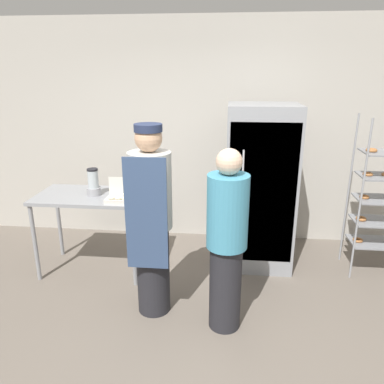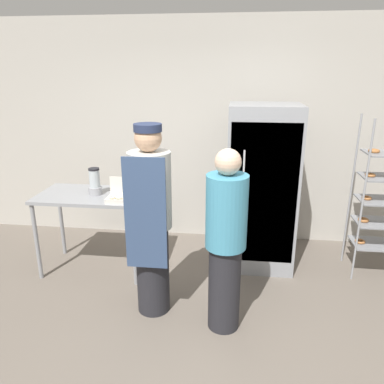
# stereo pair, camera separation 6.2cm
# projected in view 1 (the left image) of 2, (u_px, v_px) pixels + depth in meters

# --- Properties ---
(ground_plane) EXTENTS (14.00, 14.00, 0.00)m
(ground_plane) POSITION_uv_depth(u_px,v_px,m) (198.00, 344.00, 3.10)
(ground_plane) COLOR #6B6056
(back_wall) EXTENTS (6.40, 0.12, 2.79)m
(back_wall) POSITION_uv_depth(u_px,v_px,m) (214.00, 133.00, 4.79)
(back_wall) COLOR #B7B2A8
(back_wall) RESTS_ON ground_plane
(refrigerator) EXTENTS (0.75, 0.68, 1.83)m
(refrigerator) POSITION_uv_depth(u_px,v_px,m) (260.00, 188.00, 4.15)
(refrigerator) COLOR gray
(refrigerator) RESTS_ON ground_plane
(baking_rack) EXTENTS (0.62, 0.43, 1.73)m
(baking_rack) POSITION_uv_depth(u_px,v_px,m) (383.00, 198.00, 4.00)
(baking_rack) COLOR #93969B
(baking_rack) RESTS_ON ground_plane
(prep_counter) EXTENTS (1.14, 0.66, 0.89)m
(prep_counter) POSITION_uv_depth(u_px,v_px,m) (91.00, 204.00, 4.04)
(prep_counter) COLOR gray
(prep_counter) RESTS_ON ground_plane
(donut_box) EXTENTS (0.28, 0.19, 0.24)m
(donut_box) POSITION_uv_depth(u_px,v_px,m) (120.00, 198.00, 3.77)
(donut_box) COLOR silver
(donut_box) RESTS_ON prep_counter
(blender_pitcher) EXTENTS (0.14, 0.14, 0.29)m
(blender_pitcher) POSITION_uv_depth(u_px,v_px,m) (93.00, 183.00, 3.95)
(blender_pitcher) COLOR #99999E
(blender_pitcher) RESTS_ON prep_counter
(person_baker) EXTENTS (0.37, 0.39, 1.75)m
(person_baker) POSITION_uv_depth(u_px,v_px,m) (151.00, 220.00, 3.28)
(person_baker) COLOR #232328
(person_baker) RESTS_ON ground_plane
(person_customer) EXTENTS (0.34, 0.34, 1.60)m
(person_customer) POSITION_uv_depth(u_px,v_px,m) (227.00, 242.00, 3.09)
(person_customer) COLOR #232328
(person_customer) RESTS_ON ground_plane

